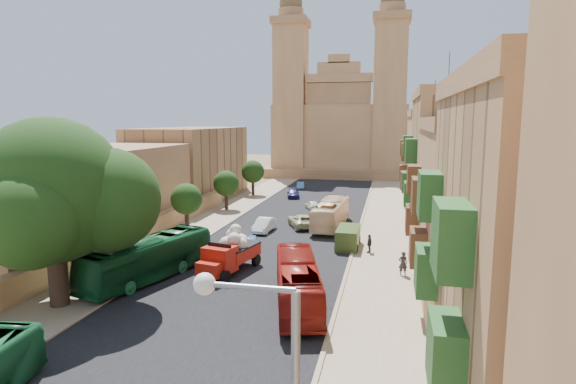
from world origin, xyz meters
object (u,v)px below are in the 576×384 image
at_px(street_tree_b, 186,199).
at_px(bus_red_east, 298,282).
at_px(bus_cream_east, 331,214).
at_px(car_blue_a, 251,242).
at_px(red_truck, 229,252).
at_px(pedestrian_a, 403,263).
at_px(car_cream, 302,221).
at_px(ficus_tree, 54,196).
at_px(church, 341,128).
at_px(pedestrian_c, 369,244).
at_px(street_tree_d, 253,172).
at_px(street_tree_c, 226,184).
at_px(bus_green_north, 149,258).
at_px(street_tree_a, 122,225).
at_px(olive_pickup, 348,238).
at_px(car_white_b, 312,205).
at_px(car_blue_b, 300,186).
at_px(car_dkblue, 293,193).
at_px(car_white_a, 264,225).

distance_m(street_tree_b, bus_red_east, 22.45).
xyz_separation_m(bus_cream_east, car_blue_a, (-5.80, -9.80, -0.88)).
relative_size(red_truck, bus_red_east, 0.61).
bearing_deg(pedestrian_a, car_cream, -67.06).
height_order(ficus_tree, street_tree_b, ficus_tree).
xyz_separation_m(church, red_truck, (-1.47, -66.42, -8.00)).
relative_size(bus_cream_east, pedestrian_c, 6.42).
height_order(street_tree_d, car_cream, street_tree_d).
height_order(street_tree_b, street_tree_c, street_tree_c).
relative_size(church, street_tree_c, 7.40).
bearing_deg(pedestrian_a, ficus_tree, 13.75).
distance_m(street_tree_b, bus_green_north, 15.03).
xyz_separation_m(street_tree_a, bus_green_north, (3.50, -2.51, -1.64)).
bearing_deg(bus_red_east, olive_pickup, -111.49).
relative_size(car_cream, pedestrian_c, 3.04).
relative_size(ficus_tree, pedestrian_a, 6.44).
distance_m(church, red_truck, 66.92).
height_order(bus_red_east, pedestrian_a, bus_red_east).
distance_m(bus_cream_east, car_white_b, 10.23).
bearing_deg(car_blue_b, car_cream, -88.87).
xyz_separation_m(street_tree_a, car_white_b, (10.50, 26.30, -2.62)).
height_order(street_tree_b, car_blue_a, street_tree_b).
height_order(church, street_tree_d, church).
xyz_separation_m(car_blue_a, car_blue_b, (-2.42, 36.74, 0.00)).
xyz_separation_m(bus_red_east, car_blue_a, (-6.41, 11.87, -0.86)).
relative_size(church, car_blue_b, 10.80).
relative_size(red_truck, olive_pickup, 1.45).
distance_m(olive_pickup, car_dkblue, 27.75).
bearing_deg(street_tree_a, car_blue_b, 82.46).
xyz_separation_m(ficus_tree, car_cream, (10.40, 24.11, -6.03)).
distance_m(bus_cream_east, car_dkblue, 19.70).
distance_m(street_tree_a, car_white_b, 28.44).
xyz_separation_m(olive_pickup, bus_cream_east, (-2.46, 7.71, 0.57)).
xyz_separation_m(bus_green_north, bus_cream_east, (10.50, 19.24, -0.10)).
bearing_deg(ficus_tree, bus_cream_east, 61.53).
xyz_separation_m(bus_cream_east, car_white_a, (-6.31, -3.44, -0.75)).
xyz_separation_m(ficus_tree, street_tree_c, (-0.60, 31.99, -3.43)).
bearing_deg(car_blue_a, car_white_a, 77.09).
bearing_deg(bus_green_north, car_cream, 84.44).
distance_m(church, bus_cream_east, 50.70).
height_order(church, car_white_a, church).
bearing_deg(car_blue_a, ficus_tree, -134.49).
bearing_deg(car_blue_b, car_blue_a, -95.83).
bearing_deg(church, car_blue_b, -100.42).
bearing_deg(olive_pickup, pedestrian_a, -56.76).
xyz_separation_m(street_tree_d, red_truck, (8.53, -35.81, -1.97)).
relative_size(street_tree_c, car_dkblue, 1.17).
distance_m(red_truck, car_blue_a, 6.81).
distance_m(church, car_blue_b, 25.00).
relative_size(bus_red_east, car_dkblue, 2.42).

